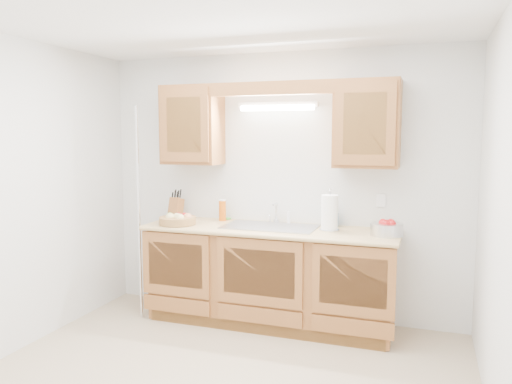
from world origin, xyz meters
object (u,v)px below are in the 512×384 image
at_px(fruit_basket, 178,219).
at_px(paper_towel, 330,213).
at_px(apple_bowl, 387,228).
at_px(knife_block, 176,208).

distance_m(fruit_basket, paper_towel, 1.41).
height_order(fruit_basket, apple_bowl, apple_bowl).
height_order(paper_towel, apple_bowl, paper_towel).
relative_size(fruit_basket, paper_towel, 1.18).
bearing_deg(apple_bowl, paper_towel, 173.34).
bearing_deg(apple_bowl, fruit_basket, -176.67).
xyz_separation_m(paper_towel, apple_bowl, (0.49, -0.06, -0.10)).
relative_size(paper_towel, apple_bowl, 1.30).
height_order(knife_block, paper_towel, paper_towel).
xyz_separation_m(fruit_basket, knife_block, (-0.17, 0.29, 0.06)).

